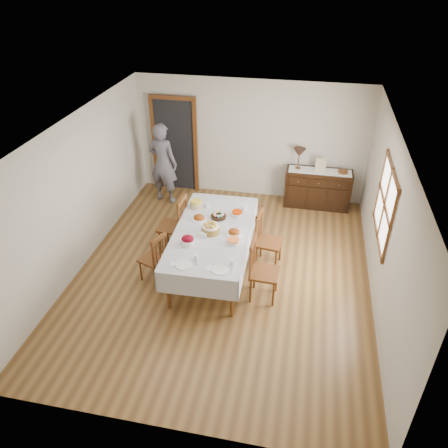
% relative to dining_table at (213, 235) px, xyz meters
% --- Properties ---
extents(ground, '(6.00, 6.00, 0.00)m').
position_rel_dining_table_xyz_m(ground, '(0.18, -0.02, -0.75)').
color(ground, brown).
extents(room_shell, '(5.02, 6.02, 2.65)m').
position_rel_dining_table_xyz_m(room_shell, '(0.03, 0.40, 0.89)').
color(room_shell, silver).
rests_on(room_shell, ground).
extents(dining_table, '(1.31, 2.49, 0.85)m').
position_rel_dining_table_xyz_m(dining_table, '(0.00, 0.00, 0.00)').
color(dining_table, '#BBBABF').
rests_on(dining_table, ground).
extents(chair_left_near, '(0.50, 0.50, 0.93)m').
position_rel_dining_table_xyz_m(chair_left_near, '(-0.90, -0.42, -0.28)').
color(chair_left_near, '#5A3014').
rests_on(chair_left_near, ground).
extents(chair_left_far, '(0.49, 0.49, 1.13)m').
position_rel_dining_table_xyz_m(chair_left_far, '(-0.81, 0.48, -0.18)').
color(chair_left_far, '#5A3014').
rests_on(chair_left_far, ground).
extents(chair_right_near, '(0.47, 0.47, 1.08)m').
position_rel_dining_table_xyz_m(chair_right_near, '(0.89, -0.49, -0.20)').
color(chair_right_near, '#5A3014').
rests_on(chair_right_near, ground).
extents(chair_right_far, '(0.49, 0.49, 1.06)m').
position_rel_dining_table_xyz_m(chair_right_far, '(0.87, 0.39, -0.21)').
color(chair_right_far, '#5A3014').
rests_on(chair_right_far, ground).
extents(sideboard, '(1.39, 0.51, 0.84)m').
position_rel_dining_table_xyz_m(sideboard, '(1.71, 2.69, -0.33)').
color(sideboard, black).
rests_on(sideboard, ground).
extents(person, '(0.66, 0.50, 1.91)m').
position_rel_dining_table_xyz_m(person, '(-1.60, 2.27, 0.21)').
color(person, '#575560').
rests_on(person, ground).
extents(bread_basket, '(0.29, 0.29, 0.19)m').
position_rel_dining_table_xyz_m(bread_basket, '(-0.02, -0.06, 0.18)').
color(bread_basket, brown).
rests_on(bread_basket, dining_table).
extents(egg_basket, '(0.27, 0.27, 0.10)m').
position_rel_dining_table_xyz_m(egg_basket, '(0.01, 0.42, 0.13)').
color(egg_basket, black).
rests_on(egg_basket, dining_table).
extents(ham_platter_a, '(0.27, 0.27, 0.11)m').
position_rel_dining_table_xyz_m(ham_platter_a, '(-0.31, 0.30, 0.13)').
color(ham_platter_a, white).
rests_on(ham_platter_a, dining_table).
extents(ham_platter_b, '(0.29, 0.29, 0.11)m').
position_rel_dining_table_xyz_m(ham_platter_b, '(0.37, -0.02, 0.13)').
color(ham_platter_b, white).
rests_on(ham_platter_b, dining_table).
extents(beet_bowl, '(0.22, 0.22, 0.16)m').
position_rel_dining_table_xyz_m(beet_bowl, '(-0.30, -0.46, 0.17)').
color(beet_bowl, white).
rests_on(beet_bowl, dining_table).
extents(carrot_bowl, '(0.20, 0.20, 0.09)m').
position_rel_dining_table_xyz_m(carrot_bowl, '(0.32, 0.55, 0.14)').
color(carrot_bowl, white).
rests_on(carrot_bowl, dining_table).
extents(pineapple_bowl, '(0.23, 0.23, 0.14)m').
position_rel_dining_table_xyz_m(pineapple_bowl, '(-0.45, 0.70, 0.16)').
color(pineapple_bowl, tan).
rests_on(pineapple_bowl, dining_table).
extents(casserole_dish, '(0.21, 0.21, 0.07)m').
position_rel_dining_table_xyz_m(casserole_dish, '(0.40, -0.29, 0.13)').
color(casserole_dish, white).
rests_on(casserole_dish, dining_table).
extents(butter_dish, '(0.14, 0.09, 0.07)m').
position_rel_dining_table_xyz_m(butter_dish, '(-0.12, -0.20, 0.13)').
color(butter_dish, white).
rests_on(butter_dish, dining_table).
extents(setting_left, '(0.42, 0.31, 0.10)m').
position_rel_dining_table_xyz_m(setting_left, '(-0.16, -0.94, 0.12)').
color(setting_left, white).
rests_on(setting_left, dining_table).
extents(setting_right, '(0.42, 0.31, 0.10)m').
position_rel_dining_table_xyz_m(setting_right, '(0.38, -0.95, 0.12)').
color(setting_right, white).
rests_on(setting_right, dining_table).
extents(glass_far_a, '(0.07, 0.07, 0.09)m').
position_rel_dining_table_xyz_m(glass_far_a, '(-0.26, 0.72, 0.14)').
color(glass_far_a, white).
rests_on(glass_far_a, dining_table).
extents(glass_far_b, '(0.07, 0.07, 0.09)m').
position_rel_dining_table_xyz_m(glass_far_b, '(0.42, 0.77, 0.14)').
color(glass_far_b, white).
rests_on(glass_far_b, dining_table).
extents(runner, '(1.30, 0.35, 0.01)m').
position_rel_dining_table_xyz_m(runner, '(1.71, 2.68, 0.09)').
color(runner, white).
rests_on(runner, sideboard).
extents(table_lamp, '(0.26, 0.26, 0.46)m').
position_rel_dining_table_xyz_m(table_lamp, '(1.25, 2.72, 0.44)').
color(table_lamp, brown).
rests_on(table_lamp, sideboard).
extents(picture_frame, '(0.22, 0.08, 0.28)m').
position_rel_dining_table_xyz_m(picture_frame, '(1.71, 2.67, 0.23)').
color(picture_frame, '#C0B48C').
rests_on(picture_frame, sideboard).
extents(deco_bowl, '(0.20, 0.20, 0.06)m').
position_rel_dining_table_xyz_m(deco_bowl, '(2.18, 2.69, 0.12)').
color(deco_bowl, '#5A3014').
rests_on(deco_bowl, sideboard).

